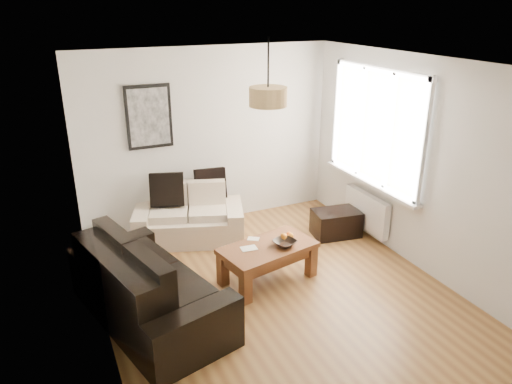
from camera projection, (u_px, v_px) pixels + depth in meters
name	position (u px, v px, depth m)	size (l,w,h in m)	color
floor	(278.00, 293.00, 5.60)	(4.50, 4.50, 0.00)	brown
ceiling	(282.00, 63.00, 4.64)	(3.80, 4.50, 0.00)	white
wall_back	(209.00, 138.00, 7.02)	(3.80, 0.04, 2.60)	silver
wall_front	(434.00, 300.00, 3.22)	(3.80, 0.04, 2.60)	silver
wall_left	(94.00, 221.00, 4.39)	(0.04, 4.50, 2.60)	silver
wall_right	(419.00, 165.00, 5.86)	(0.04, 4.50, 2.60)	silver
window_bay	(377.00, 127.00, 6.41)	(0.14, 1.90, 1.60)	white
radiator	(366.00, 211.00, 6.85)	(0.10, 0.90, 0.52)	white
poster	(149.00, 117.00, 6.52)	(0.62, 0.04, 0.87)	black
pendant_shade	(268.00, 97.00, 5.03)	(0.40, 0.40, 0.20)	tan
loveseat_cream	(189.00, 214.00, 6.78)	(1.50, 0.82, 0.75)	beige
sofa_leather	(149.00, 282.00, 5.03)	(1.99, 0.97, 0.86)	black
coffee_table	(268.00, 263.00, 5.80)	(1.13, 0.61, 0.46)	brown
ottoman	(336.00, 223.00, 6.93)	(0.66, 0.42, 0.38)	black
cushion_left	(167.00, 190.00, 6.71)	(0.47, 0.14, 0.47)	black
cushion_right	(210.00, 184.00, 6.96)	(0.44, 0.14, 0.44)	black
fruit_bowl	(285.00, 243.00, 5.71)	(0.26, 0.26, 0.06)	black
orange_a	(291.00, 236.00, 5.87)	(0.07, 0.07, 0.07)	orange
orange_b	(289.00, 234.00, 5.91)	(0.06, 0.06, 0.06)	orange
orange_c	(284.00, 237.00, 5.84)	(0.09, 0.09, 0.09)	orange
papers	(249.00, 248.00, 5.65)	(0.19, 0.13, 0.01)	silver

